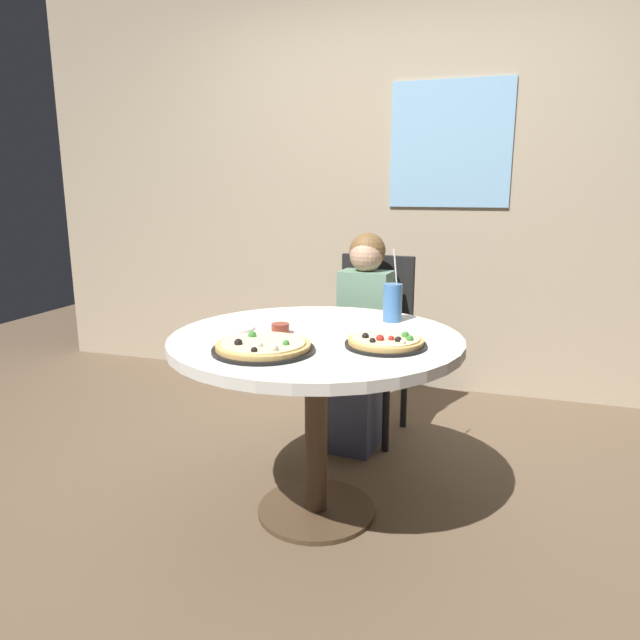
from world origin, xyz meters
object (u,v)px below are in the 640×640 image
chair_wooden (371,335)px  dining_table (316,363)px  diner_child (360,352)px  soda_cup (392,302)px  plate_small (232,328)px  sauce_bowl (280,329)px  pizza_veggie (263,347)px  pizza_cheese (386,342)px

chair_wooden → dining_table: bearing=-90.5°
diner_child → soda_cup: diner_child is taller
chair_wooden → diner_child: (-0.02, -0.18, -0.05)m
chair_wooden → plate_small: 1.02m
dining_table → sauce_bowl: (-0.14, -0.01, 0.13)m
chair_wooden → diner_child: diner_child is taller
dining_table → soda_cup: (0.23, 0.33, 0.19)m
plate_small → dining_table: bearing=1.8°
pizza_veggie → sauce_bowl: (-0.04, 0.25, 0.00)m
plate_small → sauce_bowl: bearing=-0.8°
dining_table → pizza_veggie: (-0.10, -0.27, 0.12)m
diner_child → dining_table: bearing=-89.5°
pizza_cheese → sauce_bowl: pizza_cheese is taller
pizza_veggie → pizza_cheese: bearing=26.4°
pizza_veggie → soda_cup: (0.33, 0.60, 0.06)m
sauce_bowl → plate_small: 0.21m
soda_cup → diner_child: bearing=120.3°
pizza_veggie → sauce_bowl: bearing=98.3°
soda_cup → sauce_bowl: (-0.37, -0.35, -0.06)m
dining_table → sauce_bowl: 0.19m
soda_cup → pizza_veggie: bearing=-119.2°
diner_child → pizza_cheese: (0.29, -0.81, 0.28)m
soda_cup → sauce_bowl: soda_cup is taller
dining_table → plate_small: (-0.35, -0.01, 0.11)m
chair_wooden → plate_small: bearing=-111.1°
dining_table → pizza_veggie: pizza_veggie is taller
soda_cup → plate_small: (-0.58, -0.34, -0.08)m
dining_table → sauce_bowl: size_ratio=16.04×
dining_table → pizza_veggie: bearing=-111.3°
dining_table → soda_cup: 0.45m
chair_wooden → sauce_bowl: bearing=-99.1°
plate_small → pizza_veggie: bearing=-45.9°
chair_wooden → pizza_cheese: chair_wooden is taller
plate_small → soda_cup: bearing=30.5°
dining_table → soda_cup: bearing=55.2°
dining_table → pizza_cheese: 0.32m
dining_table → pizza_cheese: (0.29, -0.07, 0.13)m
diner_child → sauce_bowl: (-0.13, -0.75, 0.29)m
diner_child → plate_small: bearing=-114.7°
diner_child → pizza_veggie: (-0.10, -1.00, 0.28)m
soda_cup → sauce_bowl: size_ratio=4.39×
chair_wooden → soda_cup: 0.70m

